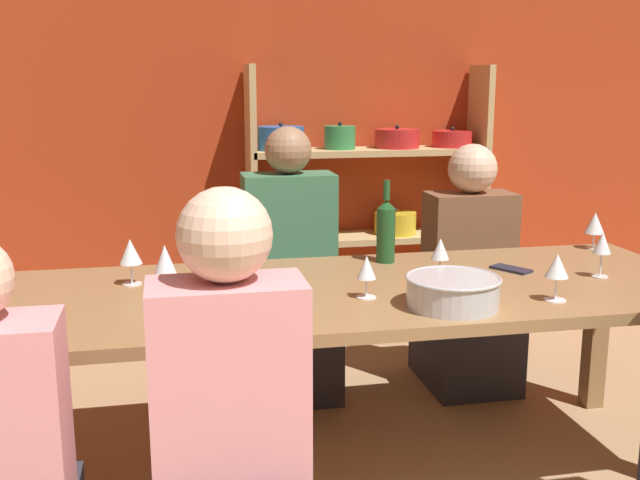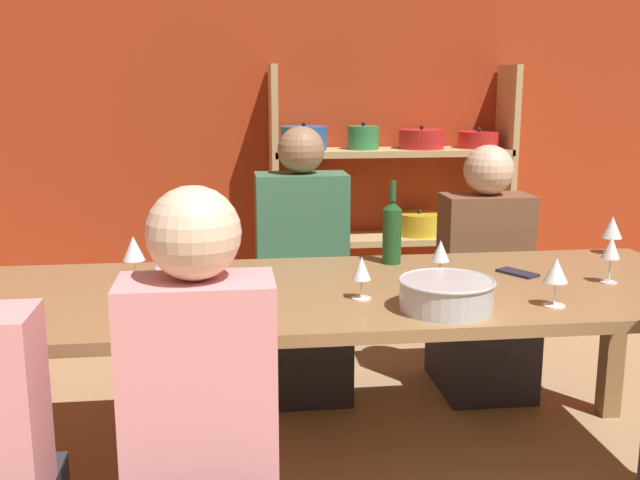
{
  "view_description": "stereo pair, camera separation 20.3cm",
  "coord_description": "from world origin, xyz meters",
  "px_view_note": "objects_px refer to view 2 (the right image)",
  "views": [
    {
      "loc": [
        -0.57,
        -0.52,
        1.42
      ],
      "look_at": [
        -0.05,
        2.01,
        0.87
      ],
      "focal_mm": 42.0,
      "sensor_mm": 36.0,
      "label": 1
    },
    {
      "loc": [
        -0.37,
        -0.55,
        1.42
      ],
      "look_at": [
        -0.05,
        2.01,
        0.87
      ],
      "focal_mm": 42.0,
      "sensor_mm": 36.0,
      "label": 2
    }
  ],
  "objects_px": {
    "dining_table": "(324,309)",
    "wine_glass_red_a": "(362,270)",
    "mixing_bowl": "(446,293)",
    "wine_glass_red_b": "(189,276)",
    "shelf_unit": "(392,218)",
    "wine_glass_white_a": "(611,249)",
    "cell_phone": "(518,273)",
    "wine_glass_red_e": "(440,253)",
    "wine_glass_white_c": "(163,259)",
    "wine_glass_red_f": "(612,228)",
    "person_far_b": "(302,296)",
    "person_far_a": "(483,301)",
    "wine_bottle_green": "(392,231)",
    "wine_glass_white_b": "(556,272)",
    "wine_glass_empty_a": "(134,249)",
    "wine_glass_red_d": "(198,252)"
  },
  "relations": [
    {
      "from": "wine_glass_empty_a",
      "to": "wine_glass_red_e",
      "type": "bearing_deg",
      "value": -11.3
    },
    {
      "from": "wine_glass_empty_a",
      "to": "cell_phone",
      "type": "xyz_separation_m",
      "value": [
        1.39,
        -0.08,
        -0.11
      ]
    },
    {
      "from": "wine_glass_white_a",
      "to": "cell_phone",
      "type": "height_order",
      "value": "wine_glass_white_a"
    },
    {
      "from": "wine_glass_red_a",
      "to": "wine_glass_white_c",
      "type": "relative_size",
      "value": 0.8
    },
    {
      "from": "mixing_bowl",
      "to": "wine_glass_white_a",
      "type": "distance_m",
      "value": 0.71
    },
    {
      "from": "dining_table",
      "to": "wine_glass_red_f",
      "type": "height_order",
      "value": "wine_glass_red_f"
    },
    {
      "from": "wine_bottle_green",
      "to": "wine_glass_white_c",
      "type": "distance_m",
      "value": 0.91
    },
    {
      "from": "wine_glass_red_b",
      "to": "person_far_a",
      "type": "height_order",
      "value": "person_far_a"
    },
    {
      "from": "wine_glass_white_a",
      "to": "wine_glass_red_f",
      "type": "distance_m",
      "value": 0.49
    },
    {
      "from": "wine_glass_white_c",
      "to": "person_far_b",
      "type": "relative_size",
      "value": 0.14
    },
    {
      "from": "wine_bottle_green",
      "to": "dining_table",
      "type": "bearing_deg",
      "value": -133.25
    },
    {
      "from": "dining_table",
      "to": "wine_glass_red_d",
      "type": "relative_size",
      "value": 16.34
    },
    {
      "from": "person_far_a",
      "to": "person_far_b",
      "type": "height_order",
      "value": "person_far_b"
    },
    {
      "from": "wine_glass_white_a",
      "to": "wine_glass_white_c",
      "type": "relative_size",
      "value": 0.95
    },
    {
      "from": "wine_glass_white_b",
      "to": "wine_glass_white_c",
      "type": "bearing_deg",
      "value": 166.69
    },
    {
      "from": "wine_bottle_green",
      "to": "person_far_b",
      "type": "distance_m",
      "value": 0.71
    },
    {
      "from": "wine_bottle_green",
      "to": "cell_phone",
      "type": "xyz_separation_m",
      "value": [
        0.43,
        -0.22,
        -0.12
      ]
    },
    {
      "from": "wine_bottle_green",
      "to": "wine_glass_red_a",
      "type": "bearing_deg",
      "value": -113.55
    },
    {
      "from": "shelf_unit",
      "to": "wine_bottle_green",
      "type": "xyz_separation_m",
      "value": [
        -0.31,
        -1.39,
        0.21
      ]
    },
    {
      "from": "shelf_unit",
      "to": "wine_glass_white_a",
      "type": "relative_size",
      "value": 8.99
    },
    {
      "from": "person_far_a",
      "to": "shelf_unit",
      "type": "bearing_deg",
      "value": -77.39
    },
    {
      "from": "wine_glass_red_d",
      "to": "wine_glass_white_c",
      "type": "bearing_deg",
      "value": -134.91
    },
    {
      "from": "wine_glass_white_c",
      "to": "wine_bottle_green",
      "type": "bearing_deg",
      "value": 21.23
    },
    {
      "from": "wine_glass_red_a",
      "to": "wine_glass_red_b",
      "type": "distance_m",
      "value": 0.56
    },
    {
      "from": "wine_glass_white_b",
      "to": "wine_glass_red_e",
      "type": "height_order",
      "value": "wine_glass_red_e"
    },
    {
      "from": "wine_glass_red_d",
      "to": "person_far_b",
      "type": "xyz_separation_m",
      "value": [
        0.43,
        0.72,
        -0.39
      ]
    },
    {
      "from": "wine_bottle_green",
      "to": "person_far_b",
      "type": "bearing_deg",
      "value": 121.03
    },
    {
      "from": "wine_glass_white_a",
      "to": "wine_glass_white_c",
      "type": "xyz_separation_m",
      "value": [
        -1.55,
        0.05,
        0.0
      ]
    },
    {
      "from": "wine_bottle_green",
      "to": "wine_glass_red_a",
      "type": "relative_size",
      "value": 2.29
    },
    {
      "from": "wine_glass_red_f",
      "to": "person_far_b",
      "type": "xyz_separation_m",
      "value": [
        -1.24,
        0.45,
        -0.38
      ]
    },
    {
      "from": "dining_table",
      "to": "wine_glass_red_e",
      "type": "relative_size",
      "value": 16.74
    },
    {
      "from": "wine_glass_red_d",
      "to": "cell_phone",
      "type": "xyz_separation_m",
      "value": [
        1.17,
        -0.01,
        -0.11
      ]
    },
    {
      "from": "person_far_b",
      "to": "wine_glass_white_b",
      "type": "bearing_deg",
      "value": 121.59
    },
    {
      "from": "wine_glass_red_d",
      "to": "wine_glass_empty_a",
      "type": "height_order",
      "value": "wine_glass_red_d"
    },
    {
      "from": "wine_bottle_green",
      "to": "cell_phone",
      "type": "height_order",
      "value": "wine_bottle_green"
    },
    {
      "from": "wine_glass_red_b",
      "to": "shelf_unit",
      "type": "bearing_deg",
      "value": 61.22
    },
    {
      "from": "shelf_unit",
      "to": "wine_glass_red_e",
      "type": "bearing_deg",
      "value": -97.22
    },
    {
      "from": "shelf_unit",
      "to": "wine_glass_red_d",
      "type": "height_order",
      "value": "shelf_unit"
    },
    {
      "from": "shelf_unit",
      "to": "cell_phone",
      "type": "height_order",
      "value": "shelf_unit"
    },
    {
      "from": "wine_glass_red_a",
      "to": "person_far_b",
      "type": "height_order",
      "value": "person_far_b"
    },
    {
      "from": "dining_table",
      "to": "wine_glass_red_a",
      "type": "height_order",
      "value": "wine_glass_red_a"
    },
    {
      "from": "cell_phone",
      "to": "shelf_unit",
      "type": "bearing_deg",
      "value": 94.05
    },
    {
      "from": "wine_glass_empty_a",
      "to": "person_far_b",
      "type": "relative_size",
      "value": 0.13
    },
    {
      "from": "person_far_b",
      "to": "mixing_bowl",
      "type": "bearing_deg",
      "value": 106.87
    },
    {
      "from": "cell_phone",
      "to": "wine_glass_red_e",
      "type": "bearing_deg",
      "value": -158.81
    },
    {
      "from": "wine_glass_red_d",
      "to": "wine_glass_white_c",
      "type": "xyz_separation_m",
      "value": [
        -0.11,
        -0.11,
        0.01
      ]
    },
    {
      "from": "person_far_a",
      "to": "wine_bottle_green",
      "type": "bearing_deg",
      "value": 38.28
    },
    {
      "from": "person_far_a",
      "to": "wine_glass_red_e",
      "type": "bearing_deg",
      "value": 60.49
    },
    {
      "from": "wine_bottle_green",
      "to": "person_far_b",
      "type": "height_order",
      "value": "person_far_b"
    },
    {
      "from": "mixing_bowl",
      "to": "dining_table",
      "type": "bearing_deg",
      "value": 140.27
    }
  ]
}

